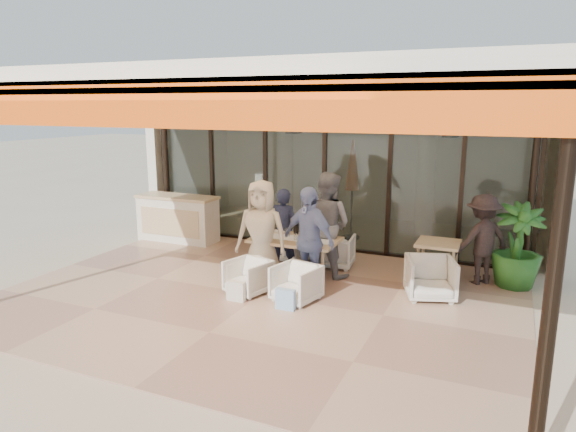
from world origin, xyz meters
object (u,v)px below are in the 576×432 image
at_px(standing_woman, 482,240).
at_px(potted_palm, 517,246).
at_px(chair_far_left, 294,246).
at_px(chair_far_right, 335,250).
at_px(diner_grey, 327,224).
at_px(chair_near_left, 248,275).
at_px(side_chair, 430,276).
at_px(chair_near_right, 296,282).
at_px(diner_navy, 284,229).
at_px(side_table, 438,248).
at_px(diner_cream, 262,233).
at_px(dining_table, 295,242).
at_px(diner_periwinkle, 308,240).
at_px(host_counter, 178,218).

xyz_separation_m(standing_woman, potted_palm, (0.55, 0.04, -0.06)).
height_order(chair_far_left, standing_woman, standing_woman).
distance_m(chair_far_right, diner_grey, 0.78).
height_order(chair_near_left, side_chair, side_chair).
relative_size(diner_grey, potted_palm, 1.31).
bearing_deg(chair_far_left, chair_near_right, 129.41).
xyz_separation_m(chair_near_left, side_chair, (2.72, 0.96, 0.06)).
relative_size(chair_near_left, side_chair, 0.85).
bearing_deg(diner_navy, side_table, -176.35).
distance_m(diner_cream, side_table, 2.99).
bearing_deg(chair_far_left, dining_table, 129.26).
height_order(dining_table, diner_grey, diner_grey).
bearing_deg(chair_near_left, diner_periwinkle, 47.80).
bearing_deg(diner_navy, side_chair, 167.97).
bearing_deg(chair_near_right, side_chair, 41.17).
bearing_deg(side_table, chair_near_right, -137.70).
relative_size(diner_grey, diner_cream, 1.04).
height_order(diner_cream, side_table, diner_cream).
height_order(chair_near_left, diner_cream, diner_cream).
xyz_separation_m(host_counter, potted_palm, (6.92, -0.20, 0.18)).
height_order(diner_grey, standing_woman, diner_grey).
bearing_deg(potted_palm, chair_far_left, -177.73).
bearing_deg(standing_woman, dining_table, -19.10).
bearing_deg(dining_table, diner_grey, 46.21).
relative_size(chair_far_right, potted_palm, 0.48).
distance_m(chair_far_right, side_table, 1.91).
relative_size(dining_table, side_chair, 2.02).
xyz_separation_m(chair_near_left, potted_palm, (3.94, 2.06, 0.40)).
bearing_deg(chair_near_left, diner_cream, 107.04).
relative_size(chair_far_left, diner_periwinkle, 0.36).
xyz_separation_m(dining_table, diner_navy, (-0.41, 0.44, 0.08)).
relative_size(chair_far_right, chair_near_left, 1.09).
bearing_deg(chair_far_left, diner_navy, 105.56).
bearing_deg(side_chair, diner_grey, 147.74).
distance_m(chair_near_left, standing_woman, 3.97).
relative_size(diner_grey, diner_periwinkle, 1.07).
height_order(diner_navy, diner_periwinkle, diner_periwinkle).
bearing_deg(chair_far_right, chair_near_right, 82.98).
bearing_deg(dining_table, standing_woman, 19.54).
bearing_deg(diner_grey, standing_woman, -153.54).
height_order(diner_grey, side_table, diner_grey).
height_order(chair_near_left, side_table, side_table).
bearing_deg(diner_periwinkle, diner_cream, -158.91).
height_order(chair_far_right, chair_near_right, chair_far_right).
relative_size(dining_table, chair_far_right, 2.19).
height_order(chair_near_right, side_table, side_table).
distance_m(chair_far_left, side_table, 2.75).
distance_m(chair_far_left, diner_cream, 1.52).
xyz_separation_m(diner_cream, potted_palm, (3.94, 1.56, -0.18)).
bearing_deg(side_table, diner_grey, -170.57).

